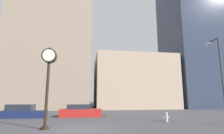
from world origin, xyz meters
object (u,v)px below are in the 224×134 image
(street_clock, at_px, (49,69))
(fire_hydrant_near, at_px, (166,117))
(street_lamp_right, at_px, (218,66))
(car_red, at_px, (80,111))
(car_navy, at_px, (22,112))

(street_clock, relative_size, fire_hydrant_near, 6.80)
(fire_hydrant_near, bearing_deg, street_lamp_right, -32.05)
(street_clock, height_order, car_red, street_clock)
(street_clock, xyz_separation_m, street_lamp_right, (13.06, 0.08, 0.57))
(fire_hydrant_near, height_order, street_lamp_right, street_lamp_right)
(car_navy, distance_m, street_lamp_right, 18.97)
(car_navy, xyz_separation_m, car_red, (5.98, 0.35, -0.00))
(street_clock, relative_size, street_lamp_right, 0.80)
(car_navy, bearing_deg, street_lamp_right, -20.56)
(car_red, distance_m, fire_hydrant_near, 9.29)
(fire_hydrant_near, relative_size, street_lamp_right, 0.12)
(street_clock, distance_m, fire_hydrant_near, 10.39)
(car_navy, height_order, car_red, car_navy)
(car_red, distance_m, street_lamp_right, 14.06)
(car_red, bearing_deg, fire_hydrant_near, -36.02)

